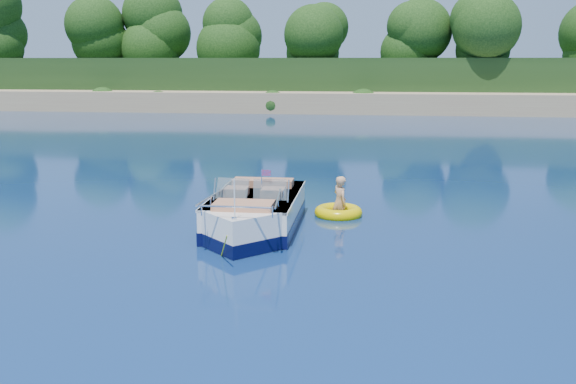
# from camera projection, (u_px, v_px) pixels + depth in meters

# --- Properties ---
(ground) EXTENTS (160.00, 160.00, 0.00)m
(ground) POSITION_uv_depth(u_px,v_px,m) (315.00, 262.00, 12.46)
(ground) COLOR #091E40
(ground) RESTS_ON ground
(shoreline) EXTENTS (170.00, 59.00, 6.00)m
(shoreline) POSITION_uv_depth(u_px,v_px,m) (365.00, 85.00, 74.16)
(shoreline) COLOR #A2805E
(shoreline) RESTS_ON ground
(treeline) EXTENTS (150.00, 7.12, 8.19)m
(treeline) POSITION_uv_depth(u_px,v_px,m) (363.00, 38.00, 51.14)
(treeline) COLOR #321F10
(treeline) RESTS_ON ground
(motorboat) EXTENTS (1.95, 5.42, 1.80)m
(motorboat) POSITION_uv_depth(u_px,v_px,m) (254.00, 216.00, 14.70)
(motorboat) COLOR white
(motorboat) RESTS_ON ground
(tow_tube) EXTENTS (1.35, 1.35, 0.32)m
(tow_tube) POSITION_uv_depth(u_px,v_px,m) (338.00, 212.00, 16.18)
(tow_tube) COLOR #EACB00
(tow_tube) RESTS_ON ground
(boy) EXTENTS (0.68, 0.81, 1.47)m
(boy) POSITION_uv_depth(u_px,v_px,m) (339.00, 216.00, 16.19)
(boy) COLOR tan
(boy) RESTS_ON ground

